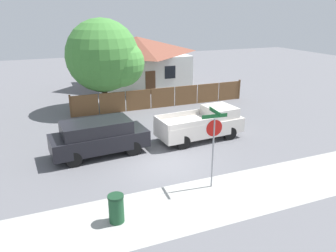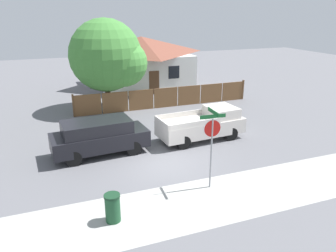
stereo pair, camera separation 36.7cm
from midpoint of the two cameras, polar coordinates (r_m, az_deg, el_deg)
The scene contains 9 objects.
ground_plane at distance 15.68m, azimuth -0.08°, elevation -6.60°, with size 80.00×80.00×0.00m, color slate.
sidewalk_strip at distance 12.80m, azimuth 5.77°, elevation -13.20°, with size 36.00×3.20×0.01m.
wooden_fence at distance 24.51m, azimuth 0.05°, elevation 4.98°, with size 13.50×0.12×1.58m.
house at distance 31.76m, azimuth -4.30°, elevation 11.30°, with size 8.79×8.02×4.60m.
oak_tree at distance 23.77m, azimuth -9.72°, elevation 11.75°, with size 5.34×5.09×6.45m.
red_suv at distance 16.66m, azimuth -11.28°, elevation -1.72°, with size 4.86×2.22×1.79m.
orange_pickup at distance 18.45m, azimuth 6.78°, elevation 0.29°, with size 4.95×2.24×1.75m.
stop_sign at distance 12.93m, azimuth 8.48°, elevation -1.65°, with size 1.07×0.96×3.32m.
trash_bin at distance 11.67m, azimuth -8.70°, elevation -13.90°, with size 0.56×0.56×1.03m.
Camera 2 is at (-4.80, -13.24, 6.91)m, focal length 35.00 mm.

